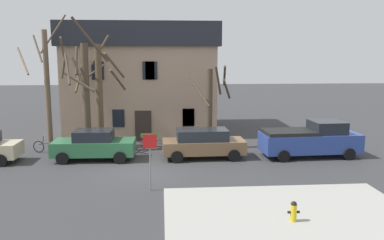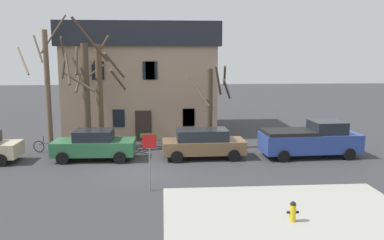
{
  "view_description": "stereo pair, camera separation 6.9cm",
  "coord_description": "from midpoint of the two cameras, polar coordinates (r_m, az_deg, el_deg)",
  "views": [
    {
      "loc": [
        1.03,
        -19.65,
        5.85
      ],
      "look_at": [
        2.76,
        2.92,
        2.14
      ],
      "focal_mm": 37.4,
      "sensor_mm": 36.0,
      "label": 1
    },
    {
      "loc": [
        1.1,
        -19.66,
        5.85
      ],
      "look_at": [
        2.76,
        2.92,
        2.14
      ],
      "focal_mm": 37.4,
      "sensor_mm": 36.0,
      "label": 2
    }
  ],
  "objects": [
    {
      "name": "car_brown_wagon",
      "position": [
        22.75,
        1.51,
        -3.31
      ],
      "size": [
        4.68,
        2.12,
        1.68
      ],
      "color": "brown",
      "rests_on": "ground_plane"
    },
    {
      "name": "tree_bare_far",
      "position": [
        25.32,
        -13.09,
        3.89
      ],
      "size": [
        2.86,
        2.84,
        7.06
      ],
      "color": "brown",
      "rests_on": "ground_plane"
    },
    {
      "name": "tree_bare_mid",
      "position": [
        24.59,
        -15.09,
        3.84
      ],
      "size": [
        2.8,
        2.19,
        7.93
      ],
      "color": "#4C3D2D",
      "rests_on": "ground_plane"
    },
    {
      "name": "pickup_truck_blue",
      "position": [
        24.07,
        16.48,
        -2.68
      ],
      "size": [
        5.68,
        2.46,
        2.07
      ],
      "color": "#2D4799",
      "rests_on": "ground_plane"
    },
    {
      "name": "building_main",
      "position": [
        31.06,
        -7.23,
        6.0
      ],
      "size": [
        11.07,
        8.47,
        8.05
      ],
      "color": "tan",
      "rests_on": "ground_plane"
    },
    {
      "name": "sidewalk_slab",
      "position": [
        14.99,
        14.16,
        -13.69
      ],
      "size": [
        9.12,
        7.16,
        0.12
      ],
      "primitive_type": "cube",
      "color": "#A8A59E",
      "rests_on": "ground_plane"
    },
    {
      "name": "ground_plane",
      "position": [
        20.54,
        -7.24,
        -7.31
      ],
      "size": [
        120.0,
        120.0,
        0.0
      ],
      "primitive_type": "plane",
      "color": "#38383A"
    },
    {
      "name": "tree_bare_end",
      "position": [
        24.72,
        2.6,
        2.19
      ],
      "size": [
        2.83,
        2.26,
        5.23
      ],
      "color": "#4C3D2D",
      "rests_on": "ground_plane"
    },
    {
      "name": "tree_bare_near",
      "position": [
        26.41,
        -19.98,
        4.94
      ],
      "size": [
        3.27,
        3.24,
        8.31
      ],
      "color": "brown",
      "rests_on": "ground_plane"
    },
    {
      "name": "street_sign_pole",
      "position": [
        17.26,
        -6.14,
        -4.36
      ],
      "size": [
        0.76,
        0.07,
        2.53
      ],
      "color": "slate",
      "rests_on": "ground_plane"
    },
    {
      "name": "bicycle_leaning",
      "position": [
        25.63,
        -20.1,
        -3.61
      ],
      "size": [
        1.71,
        0.48,
        1.03
      ],
      "color": "black",
      "rests_on": "ground_plane"
    },
    {
      "name": "car_green_sedan",
      "position": [
        23.08,
        -13.86,
        -3.47
      ],
      "size": [
        4.56,
        2.19,
        1.7
      ],
      "color": "#2D6B42",
      "rests_on": "ground_plane"
    },
    {
      "name": "fire_hydrant",
      "position": [
        14.63,
        14.16,
        -12.46
      ],
      "size": [
        0.42,
        0.22,
        0.72
      ],
      "color": "gold",
      "rests_on": "sidewalk_slab"
    }
  ]
}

